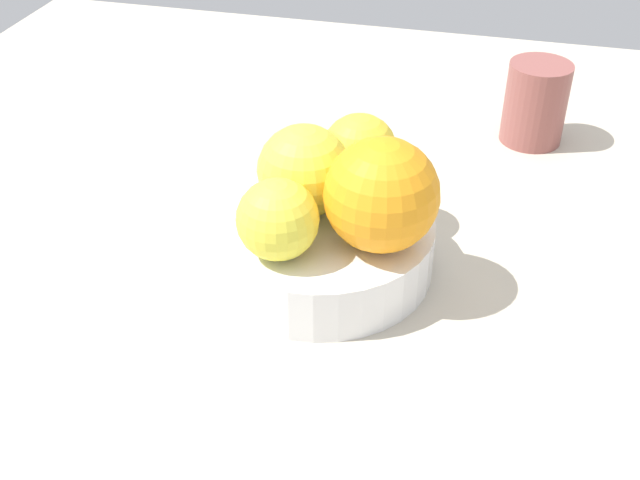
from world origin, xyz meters
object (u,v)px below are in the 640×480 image
(fruit_bowl, at_px, (320,246))
(orange_in_bowl_1, at_px, (304,171))
(orange_in_bowl_0, at_px, (382,195))
(orange_in_bowl_3, at_px, (359,151))
(orange_in_bowl_2, at_px, (278,220))
(ceramic_cup, at_px, (535,103))

(fruit_bowl, bearing_deg, orange_in_bowl_1, -36.91)
(orange_in_bowl_0, bearing_deg, fruit_bowl, -18.71)
(orange_in_bowl_3, bearing_deg, fruit_bowl, 74.45)
(orange_in_bowl_1, bearing_deg, orange_in_bowl_2, 86.82)
(orange_in_bowl_0, bearing_deg, orange_in_bowl_1, -23.62)
(orange_in_bowl_1, relative_size, orange_in_bowl_2, 1.21)
(orange_in_bowl_1, relative_size, ceramic_cup, 0.88)
(fruit_bowl, xyz_separation_m, orange_in_bowl_0, (-0.05, 0.02, 0.07))
(orange_in_bowl_0, xyz_separation_m, orange_in_bowl_1, (0.07, -0.03, -0.01))
(orange_in_bowl_3, relative_size, ceramic_cup, 0.75)
(orange_in_bowl_0, height_order, orange_in_bowl_1, orange_in_bowl_0)
(fruit_bowl, bearing_deg, orange_in_bowl_2, 68.46)
(orange_in_bowl_0, xyz_separation_m, ceramic_cup, (-0.11, -0.28, -0.05))
(orange_in_bowl_1, xyz_separation_m, ceramic_cup, (-0.17, -0.25, -0.04))
(orange_in_bowl_1, height_order, orange_in_bowl_3, orange_in_bowl_1)
(fruit_bowl, relative_size, ceramic_cup, 2.18)
(fruit_bowl, height_order, ceramic_cup, ceramic_cup)
(fruit_bowl, height_order, orange_in_bowl_3, orange_in_bowl_3)
(orange_in_bowl_0, height_order, ceramic_cup, orange_in_bowl_0)
(orange_in_bowl_2, height_order, ceramic_cup, orange_in_bowl_2)
(orange_in_bowl_1, height_order, ceramic_cup, orange_in_bowl_1)
(fruit_bowl, xyz_separation_m, orange_in_bowl_2, (0.02, 0.05, 0.05))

